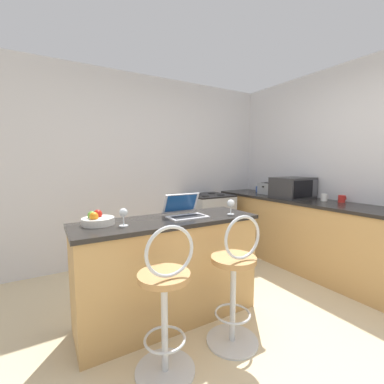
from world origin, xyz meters
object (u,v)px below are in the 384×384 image
at_px(bar_stool_far, 235,284).
at_px(fruit_bowl, 97,220).
at_px(toaster, 268,189).
at_px(mug_white, 324,197).
at_px(wine_glass_short, 123,214).
at_px(mug_blue, 259,189).
at_px(microwave, 293,188).
at_px(laptop, 184,211).
at_px(wine_glass_tall, 231,204).
at_px(stove_range, 209,224).
at_px(bar_stool_near, 165,305).
at_px(mug_red, 342,199).

relative_size(bar_stool_far, fruit_bowl, 4.13).
height_order(toaster, mug_white, toaster).
distance_m(wine_glass_short, mug_blue, 2.86).
bearing_deg(toaster, bar_stool_far, -142.43).
bearing_deg(mug_white, microwave, 102.59).
relative_size(laptop, wine_glass_tall, 2.44).
bearing_deg(stove_range, mug_blue, -5.72).
height_order(stove_range, wine_glass_short, wine_glass_short).
bearing_deg(laptop, stove_range, 48.08).
relative_size(microwave, wine_glass_short, 3.84).
bearing_deg(wine_glass_short, mug_blue, 24.67).
xyz_separation_m(bar_stool_near, fruit_bowl, (-0.28, 0.64, 0.46)).
relative_size(mug_red, mug_blue, 0.95).
bearing_deg(fruit_bowl, microwave, 5.76).
bearing_deg(stove_range, wine_glass_tall, -116.32).
height_order(bar_stool_near, stove_range, bar_stool_near).
bearing_deg(bar_stool_far, wine_glass_tall, 55.04).
bearing_deg(wine_glass_tall, toaster, 32.43).
height_order(mug_white, mug_red, mug_white).
distance_m(mug_red, mug_blue, 1.36).
height_order(mug_white, wine_glass_tall, wine_glass_tall).
distance_m(bar_stool_far, mug_white, 1.99).
relative_size(toaster, mug_white, 2.72).
distance_m(bar_stool_far, laptop, 0.76).
bearing_deg(mug_red, bar_stool_near, -172.52).
bearing_deg(microwave, stove_range, 132.67).
bearing_deg(stove_range, toaster, -25.78).
height_order(microwave, wine_glass_short, microwave).
xyz_separation_m(fruit_bowl, mug_blue, (2.76, 1.04, 0.01)).
bearing_deg(wine_glass_tall, stove_range, 63.68).
bearing_deg(mug_blue, wine_glass_tall, -141.98).
xyz_separation_m(bar_stool_near, wine_glass_short, (-0.12, 0.50, 0.52)).
distance_m(toaster, stove_range, 1.06).
xyz_separation_m(wine_glass_short, fruit_bowl, (-0.16, 0.15, -0.06)).
xyz_separation_m(laptop, mug_white, (1.98, -0.07, -0.01)).
height_order(microwave, fruit_bowl, microwave).
height_order(toaster, wine_glass_short, toaster).
height_order(bar_stool_near, mug_red, bar_stool_near).
xyz_separation_m(wine_glass_short, wine_glass_tall, (0.99, -0.06, 0.00)).
relative_size(microwave, toaster, 2.02).
bearing_deg(laptop, mug_blue, 28.82).
bearing_deg(laptop, wine_glass_tall, -19.14).
xyz_separation_m(bar_stool_far, wine_glass_tall, (0.30, 0.43, 0.52)).
bearing_deg(fruit_bowl, wine_glass_tall, -10.38).
distance_m(mug_red, wine_glass_tall, 1.65).
bearing_deg(bar_stool_near, wine_glass_tall, 26.41).
bearing_deg(bar_stool_near, mug_red, 7.48).
relative_size(mug_white, wine_glass_tall, 0.68).
bearing_deg(bar_stool_far, microwave, 27.10).
xyz_separation_m(laptop, stove_range, (1.08, 1.21, -0.50)).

